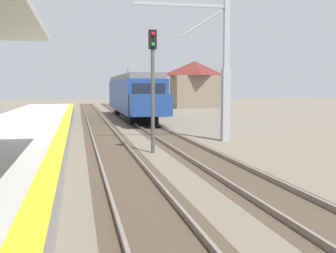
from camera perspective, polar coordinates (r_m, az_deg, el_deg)
name	(u,v)px	position (r m, az deg, el deg)	size (l,w,h in m)	color
track_pair_nearest_platform	(120,163)	(15.85, -6.32, -4.84)	(2.34, 120.00, 0.16)	#4C3D2D
track_pair_middle	(210,160)	(16.52, 5.53, -4.43)	(2.34, 120.00, 0.16)	#4C3D2D
approaching_train	(133,94)	(38.83, -4.61, 4.24)	(2.93, 19.60, 4.76)	navy
rail_signal_post	(153,78)	(18.39, -2.03, 6.40)	(0.32, 0.34, 5.20)	#4C4C4C
catenary_pylon_far_side	(220,72)	(22.58, 6.92, 7.18)	(5.00, 0.40, 7.50)	#9EA3A8
distant_trackside_house	(195,84)	(59.96, 3.51, 5.68)	(6.60, 5.28, 6.40)	#7F705B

